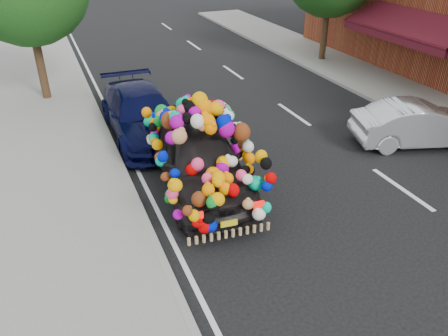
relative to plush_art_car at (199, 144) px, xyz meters
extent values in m
plane|color=black|center=(0.78, -2.00, -1.11)|extent=(100.00, 100.00, 0.00)
cube|color=gray|center=(-3.52, -2.00, -1.05)|extent=(4.00, 60.00, 0.12)
cube|color=gray|center=(-1.57, -2.00, -1.05)|extent=(0.15, 60.00, 0.13)
cube|color=gray|center=(8.98, 1.00, -1.05)|extent=(3.00, 40.00, 0.12)
cube|color=#490D19|center=(9.48, 4.00, 1.24)|extent=(1.62, 5.20, 0.75)
cube|color=#490D19|center=(8.73, 4.00, 0.84)|extent=(0.06, 5.20, 0.35)
cylinder|color=#332114|center=(-3.02, 7.50, 0.25)|extent=(0.28, 0.28, 2.73)
cylinder|color=#332114|center=(8.78, 8.00, 0.21)|extent=(0.28, 0.28, 2.64)
imported|color=black|center=(0.00, 0.00, -0.35)|extent=(2.20, 4.60, 1.52)
cube|color=red|center=(-0.81, -2.18, -0.33)|extent=(0.22, 0.08, 0.14)
cube|color=red|center=(0.40, -2.29, -0.33)|extent=(0.22, 0.08, 0.14)
cube|color=yellow|center=(-0.21, -2.25, -0.63)|extent=(0.34, 0.07, 0.12)
imported|color=black|center=(-0.56, 3.34, -0.44)|extent=(1.93, 4.66, 1.35)
imported|color=silver|center=(6.46, -0.23, -0.51)|extent=(3.90, 2.32, 1.21)
camera|label=1|loc=(-2.91, -8.46, 4.42)|focal=35.00mm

